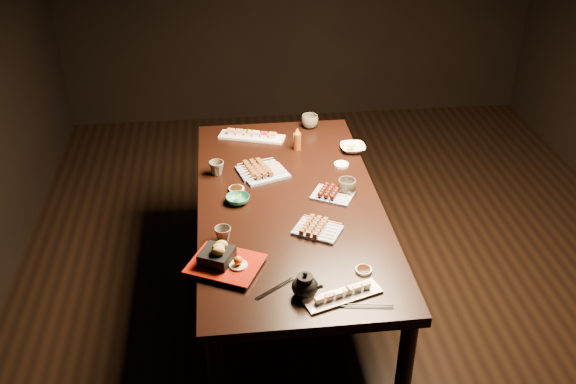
% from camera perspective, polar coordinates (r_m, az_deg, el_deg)
% --- Properties ---
extents(ground, '(5.00, 5.00, 0.00)m').
position_cam_1_polar(ground, '(3.79, 5.80, -8.98)').
color(ground, black).
rests_on(ground, ground).
extents(dining_table, '(1.11, 1.89, 0.75)m').
position_cam_1_polar(dining_table, '(3.39, 0.10, -6.13)').
color(dining_table, black).
rests_on(dining_table, ground).
extents(sushi_platter_near, '(0.34, 0.19, 0.04)m').
position_cam_1_polar(sushi_platter_near, '(2.59, 4.91, -8.99)').
color(sushi_platter_near, white).
rests_on(sushi_platter_near, dining_table).
extents(sushi_platter_far, '(0.40, 0.22, 0.05)m').
position_cam_1_polar(sushi_platter_far, '(3.78, -3.24, 5.15)').
color(sushi_platter_far, white).
rests_on(sushi_platter_far, dining_table).
extents(yakitori_plate_center, '(0.27, 0.24, 0.06)m').
position_cam_1_polar(yakitori_plate_center, '(3.38, -2.08, 1.90)').
color(yakitori_plate_center, '#828EB6').
rests_on(yakitori_plate_center, dining_table).
extents(yakitori_plate_right, '(0.25, 0.23, 0.05)m').
position_cam_1_polar(yakitori_plate_right, '(2.95, 2.65, -3.11)').
color(yakitori_plate_right, '#828EB6').
rests_on(yakitori_plate_right, dining_table).
extents(yakitori_plate_left, '(0.26, 0.22, 0.06)m').
position_cam_1_polar(yakitori_plate_left, '(3.42, -2.53, 2.22)').
color(yakitori_plate_left, '#828EB6').
rests_on(yakitori_plate_left, dining_table).
extents(tsukune_plate, '(0.24, 0.22, 0.05)m').
position_cam_1_polar(tsukune_plate, '(3.21, 4.00, -0.03)').
color(tsukune_plate, '#828EB6').
rests_on(tsukune_plate, dining_table).
extents(edamame_bowl_green, '(0.14, 0.14, 0.04)m').
position_cam_1_polar(edamame_bowl_green, '(3.16, -4.48, -0.66)').
color(edamame_bowl_green, '#2B856E').
rests_on(edamame_bowl_green, dining_table).
extents(edamame_bowl_cream, '(0.15, 0.15, 0.03)m').
position_cam_1_polar(edamame_bowl_cream, '(3.65, 5.77, 3.91)').
color(edamame_bowl_cream, beige).
rests_on(edamame_bowl_cream, dining_table).
extents(tempura_tray, '(0.37, 0.34, 0.11)m').
position_cam_1_polar(tempura_tray, '(2.72, -5.60, -5.79)').
color(tempura_tray, black).
rests_on(tempura_tray, dining_table).
extents(teacup_near_left, '(0.08, 0.08, 0.07)m').
position_cam_1_polar(teacup_near_left, '(2.89, -5.81, -3.77)').
color(teacup_near_left, brown).
rests_on(teacup_near_left, dining_table).
extents(teacup_mid_right, '(0.13, 0.13, 0.07)m').
position_cam_1_polar(teacup_mid_right, '(3.24, 5.25, 0.51)').
color(teacup_mid_right, brown).
rests_on(teacup_mid_right, dining_table).
extents(teacup_far_left, '(0.10, 0.10, 0.07)m').
position_cam_1_polar(teacup_far_left, '(3.41, -6.36, 2.12)').
color(teacup_far_left, brown).
rests_on(teacup_far_left, dining_table).
extents(teacup_far_right, '(0.12, 0.12, 0.08)m').
position_cam_1_polar(teacup_far_right, '(3.89, 1.95, 6.29)').
color(teacup_far_right, brown).
rests_on(teacup_far_right, dining_table).
extents(teapot, '(0.17, 0.17, 0.11)m').
position_cam_1_polar(teapot, '(2.58, 1.52, -8.17)').
color(teapot, black).
rests_on(teapot, dining_table).
extents(condiment_bottle, '(0.05, 0.05, 0.13)m').
position_cam_1_polar(condiment_bottle, '(3.62, 0.83, 4.75)').
color(condiment_bottle, brown).
rests_on(condiment_bottle, dining_table).
extents(sauce_dish_west, '(0.08, 0.08, 0.01)m').
position_cam_1_polar(sauce_dish_west, '(3.27, -4.60, 0.24)').
color(sauce_dish_west, white).
rests_on(sauce_dish_west, dining_table).
extents(sauce_dish_east, '(0.10, 0.10, 0.01)m').
position_cam_1_polar(sauce_dish_east, '(3.49, 4.76, 2.44)').
color(sauce_dish_east, white).
rests_on(sauce_dish_east, dining_table).
extents(sauce_dish_se, '(0.09, 0.09, 0.01)m').
position_cam_1_polar(sauce_dish_se, '(2.74, 6.73, -6.91)').
color(sauce_dish_se, white).
rests_on(sauce_dish_se, dining_table).
extents(sauce_dish_nw, '(0.07, 0.07, 0.01)m').
position_cam_1_polar(sauce_dish_nw, '(3.77, -3.15, 4.79)').
color(sauce_dish_nw, white).
rests_on(sauce_dish_nw, dining_table).
extents(chopsticks_near, '(0.17, 0.13, 0.01)m').
position_cam_1_polar(chopsticks_near, '(2.63, -1.19, -8.59)').
color(chopsticks_near, black).
rests_on(chopsticks_near, dining_table).
extents(chopsticks_se, '(0.22, 0.05, 0.01)m').
position_cam_1_polar(chopsticks_se, '(2.57, 6.94, -10.02)').
color(chopsticks_se, black).
rests_on(chopsticks_se, dining_table).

